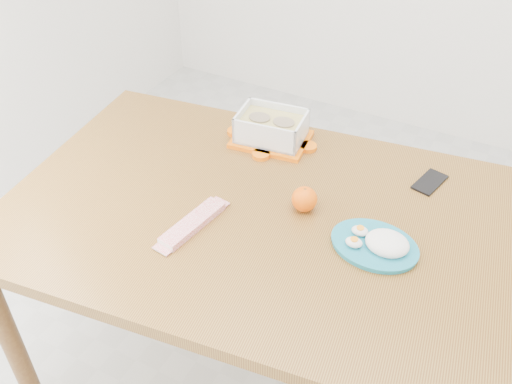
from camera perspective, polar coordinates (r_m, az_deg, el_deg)
The scene contains 7 objects.
ground at distance 2.15m, azimuth 6.07°, elevation -16.78°, with size 3.50×3.50×0.00m, color #B7B7B2.
dining_table at distance 1.62m, azimuth 0.00°, elevation -3.94°, with size 1.48×1.09×0.75m.
food_container at distance 1.81m, azimuth 1.55°, elevation 6.42°, with size 0.26×0.21×0.10m.
orange_fruit at distance 1.55m, azimuth 4.87°, elevation -0.71°, with size 0.07×0.07×0.07m, color #FD6705.
rice_plate at distance 1.47m, azimuth 12.17°, elevation -5.00°, with size 0.24×0.24×0.06m.
candy_bar at distance 1.52m, azimuth -6.36°, elevation -3.13°, with size 0.21×0.05×0.02m, color #B30916.
smartphone at distance 1.73m, azimuth 16.98°, elevation 0.96°, with size 0.06×0.12×0.01m, color black.
Camera 1 is at (0.38, -1.17, 1.77)m, focal length 40.00 mm.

